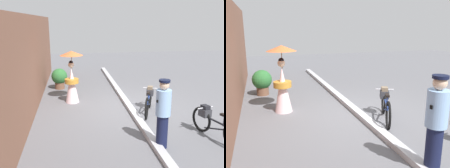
% 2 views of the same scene
% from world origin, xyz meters
% --- Properties ---
extents(ground_plane, '(30.00, 30.00, 0.00)m').
position_xyz_m(ground_plane, '(0.00, 0.00, 0.00)').
color(ground_plane, slate).
extents(sidewalk_curb, '(14.00, 0.20, 0.12)m').
position_xyz_m(sidewalk_curb, '(0.00, 0.00, 0.06)').
color(sidewalk_curb, '#B2B2B7').
rests_on(sidewalk_curb, ground_plane).
extents(bicycle_far_side, '(1.63, 0.76, 0.77)m').
position_xyz_m(bicycle_far_side, '(-0.43, -0.53, 0.41)').
color(bicycle_far_side, black).
rests_on(bicycle_far_side, ground_plane).
extents(person_officer, '(0.34, 0.37, 1.62)m').
position_xyz_m(person_officer, '(-2.72, -0.13, 0.86)').
color(person_officer, '#141938').
rests_on(person_officer, ground_plane).
extents(person_with_parasol, '(0.81, 0.81, 1.85)m').
position_xyz_m(person_with_parasol, '(0.99, 1.88, 0.94)').
color(person_with_parasol, silver).
rests_on(person_with_parasol, ground_plane).
extents(potted_plant_by_door, '(0.69, 0.67, 0.88)m').
position_xyz_m(potted_plant_by_door, '(2.96, 2.39, 0.49)').
color(potted_plant_by_door, brown).
rests_on(potted_plant_by_door, ground_plane).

